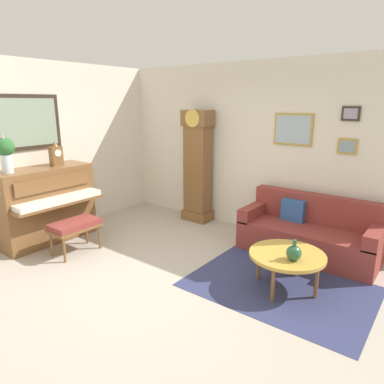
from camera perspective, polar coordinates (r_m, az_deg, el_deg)
ground_plane at (r=4.55m, az=-6.09°, el=-14.48°), size 6.40×6.00×0.10m
wall_left at (r=6.13m, az=-24.59°, el=6.30°), size 0.13×4.90×2.80m
wall_back at (r=5.99m, az=9.64°, el=7.18°), size 5.30×0.13×2.80m
area_rug at (r=4.45m, az=14.11°, el=-14.84°), size 2.10×1.50×0.01m
piano at (r=5.92m, az=-22.91°, el=-1.85°), size 0.87×1.44×1.18m
piano_bench at (r=5.34m, az=-18.70°, el=-5.33°), size 0.42×0.70×0.48m
grandfather_clock at (r=6.32m, az=0.89°, el=3.75°), size 0.52×0.34×2.03m
couch at (r=5.34m, az=18.69°, el=-6.42°), size 1.90×0.80×0.84m
coffee_table at (r=4.26m, az=15.37°, el=-10.08°), size 0.88×0.88×0.45m
mantel_clock at (r=5.89m, az=-21.45°, el=5.74°), size 0.13×0.18×0.38m
flower_vase at (r=5.52m, az=-28.35°, el=5.97°), size 0.26×0.26×0.58m
green_jug at (r=4.06m, az=16.40°, el=-9.58°), size 0.17×0.17×0.24m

